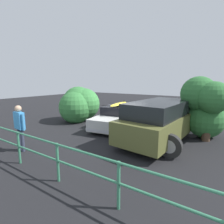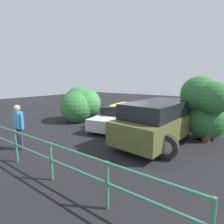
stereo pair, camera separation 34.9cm
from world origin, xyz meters
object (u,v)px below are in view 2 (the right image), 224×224
at_px(sedan_car, 118,117).
at_px(suv_car, 159,121).
at_px(person_bystander, 18,123).
at_px(bush_near_right, 205,106).
at_px(bush_near_left, 81,105).

xyz_separation_m(sedan_car, suv_car, (-2.81, 1.07, 0.34)).
bearing_deg(suv_car, person_bystander, 45.19).
height_order(suv_car, bush_near_right, bush_near_right).
bearing_deg(suv_car, bush_near_right, -133.49).
bearing_deg(bush_near_right, person_bystander, 45.56).
bearing_deg(sedan_car, bush_near_right, -173.13).
distance_m(sedan_car, bush_near_left, 3.02).
bearing_deg(sedan_car, bush_near_left, 1.74).
distance_m(suv_car, bush_near_right, 2.26).
xyz_separation_m(bush_near_left, bush_near_right, (-7.30, -0.61, 0.47)).
height_order(suv_car, bush_near_left, bush_near_left).
relative_size(sedan_car, suv_car, 0.91).
relative_size(person_bystander, bush_near_right, 0.60).
distance_m(sedan_car, person_bystander, 5.22).
bearing_deg(bush_near_left, suv_car, 170.45).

